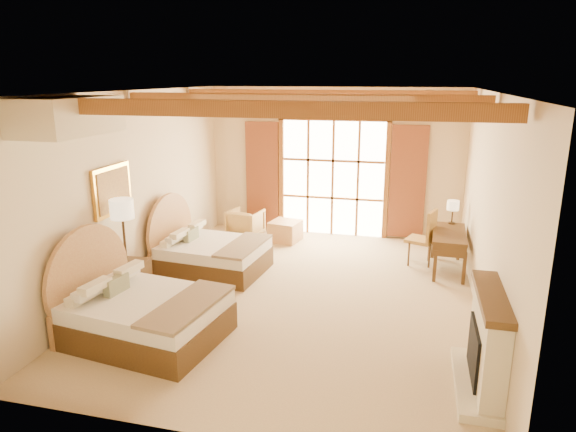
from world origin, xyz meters
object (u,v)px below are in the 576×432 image
(bed_far, at_px, (206,252))
(armchair, at_px, (246,224))
(desk, at_px, (448,250))
(nightstand, at_px, (130,281))
(bed_near, at_px, (136,311))

(bed_far, bearing_deg, armchair, 93.56)
(bed_far, height_order, desk, bed_far)
(nightstand, bearing_deg, bed_far, 62.57)
(nightstand, xyz_separation_m, armchair, (0.71, 3.56, -0.01))
(nightstand, distance_m, armchair, 3.63)
(bed_far, bearing_deg, nightstand, -108.06)
(bed_far, height_order, armchair, bed_far)
(desk, bearing_deg, bed_near, -137.09)
(bed_far, distance_m, nightstand, 1.63)
(bed_far, relative_size, desk, 1.43)
(bed_near, relative_size, nightstand, 3.35)
(bed_far, bearing_deg, bed_near, -83.26)
(armchair, relative_size, desk, 0.51)
(bed_far, height_order, nightstand, bed_far)
(bed_near, distance_m, bed_far, 2.53)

